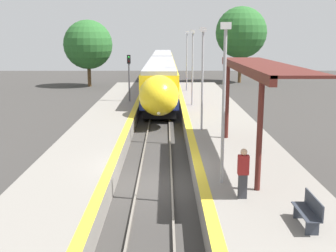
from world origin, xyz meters
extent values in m
plane|color=#383533|center=(0.00, 0.00, 0.00)|extent=(120.00, 120.00, 0.00)
cube|color=slate|center=(-0.72, 0.00, 0.07)|extent=(0.08, 90.00, 0.15)
cube|color=slate|center=(0.72, 0.00, 0.07)|extent=(0.08, 90.00, 0.15)
cube|color=black|center=(0.00, 23.66, 0.62)|extent=(2.50, 20.43, 0.81)
cube|color=navy|center=(0.00, 23.66, 1.46)|extent=(2.84, 22.21, 0.87)
cube|color=red|center=(0.00, 23.66, 2.04)|extent=(2.85, 22.21, 0.30)
cube|color=yellow|center=(0.00, 23.66, 2.85)|extent=(2.84, 22.21, 1.31)
cube|color=black|center=(0.00, 23.66, 2.78)|extent=(2.87, 20.43, 0.72)
cube|color=#9E9EA3|center=(0.00, 23.66, 3.66)|extent=(2.55, 22.21, 0.30)
cylinder|color=black|center=(-0.72, 15.68, 0.45)|extent=(0.12, 0.91, 0.91)
cylinder|color=black|center=(0.72, 15.68, 0.45)|extent=(0.12, 0.91, 0.91)
cylinder|color=black|center=(-0.72, 17.88, 0.45)|extent=(0.12, 0.91, 0.91)
cylinder|color=black|center=(0.72, 17.88, 0.45)|extent=(0.12, 0.91, 0.91)
cylinder|color=black|center=(-0.72, 29.44, 0.45)|extent=(0.12, 0.91, 0.91)
cylinder|color=black|center=(0.72, 29.44, 0.45)|extent=(0.12, 0.91, 0.91)
cylinder|color=black|center=(-0.72, 31.64, 0.45)|extent=(0.12, 0.91, 0.91)
cylinder|color=black|center=(0.72, 31.64, 0.45)|extent=(0.12, 0.91, 0.91)
ellipsoid|color=yellow|center=(0.00, 11.40, 2.27)|extent=(2.72, 3.46, 2.73)
ellipsoid|color=black|center=(0.00, 10.97, 2.71)|extent=(1.99, 2.02, 1.39)
sphere|color=#F9F4CC|center=(0.00, 10.11, 1.28)|extent=(0.24, 0.24, 0.24)
cube|color=black|center=(0.00, 46.66, 0.62)|extent=(2.50, 20.43, 0.81)
cube|color=navy|center=(0.00, 46.66, 1.46)|extent=(2.84, 22.21, 0.87)
cube|color=red|center=(0.00, 46.66, 2.04)|extent=(2.85, 22.21, 0.30)
cube|color=yellow|center=(0.00, 46.66, 2.85)|extent=(2.84, 22.21, 1.31)
cube|color=black|center=(0.00, 46.66, 2.78)|extent=(2.87, 20.43, 0.72)
cube|color=#9E9EA3|center=(0.00, 46.66, 3.66)|extent=(2.55, 22.21, 0.30)
cylinder|color=black|center=(-0.72, 38.68, 0.45)|extent=(0.12, 0.91, 0.91)
cylinder|color=black|center=(0.72, 38.68, 0.45)|extent=(0.12, 0.91, 0.91)
cylinder|color=black|center=(-0.72, 40.88, 0.45)|extent=(0.12, 0.91, 0.91)
cylinder|color=black|center=(0.72, 40.88, 0.45)|extent=(0.12, 0.91, 0.91)
cylinder|color=black|center=(-0.72, 52.45, 0.45)|extent=(0.12, 0.91, 0.91)
cylinder|color=black|center=(0.72, 52.45, 0.45)|extent=(0.12, 0.91, 0.91)
cylinder|color=black|center=(-0.72, 54.65, 0.45)|extent=(0.12, 0.91, 0.91)
cylinder|color=black|center=(0.72, 54.65, 0.45)|extent=(0.12, 0.91, 0.91)
cube|color=gray|center=(3.90, 0.00, 0.46)|extent=(4.52, 64.00, 0.92)
cube|color=yellow|center=(1.84, 0.00, 0.92)|extent=(0.40, 64.00, 0.01)
cube|color=gray|center=(-3.40, 0.00, 0.46)|extent=(3.53, 64.00, 0.92)
cube|color=yellow|center=(-1.84, 0.00, 0.92)|extent=(0.40, 64.00, 0.01)
cube|color=#2D333D|center=(4.45, -6.37, 1.13)|extent=(0.36, 0.06, 0.42)
cube|color=#2D333D|center=(4.45, -5.27, 1.13)|extent=(0.36, 0.06, 0.42)
cube|color=#2D333D|center=(4.45, -5.82, 1.36)|extent=(0.44, 1.46, 0.03)
cube|color=#2D333D|center=(4.65, -5.82, 1.59)|extent=(0.04, 1.46, 0.44)
cube|color=#333338|center=(3.03, -3.68, 1.33)|extent=(0.28, 0.20, 0.83)
cube|color=maroon|center=(3.03, -3.68, 2.08)|extent=(0.36, 0.22, 0.66)
sphere|color=tan|center=(3.03, -3.68, 2.52)|extent=(0.22, 0.22, 0.22)
cylinder|color=#59595E|center=(-2.54, 17.70, 2.01)|extent=(0.14, 0.14, 4.01)
cube|color=black|center=(-2.54, 17.70, 4.36)|extent=(0.28, 0.20, 0.70)
sphere|color=#1ED833|center=(-2.54, 17.59, 4.53)|extent=(0.14, 0.14, 0.14)
sphere|color=#330A0A|center=(-2.54, 17.59, 4.19)|extent=(0.14, 0.14, 0.14)
cylinder|color=#9E9EA3|center=(2.53, -2.15, 3.69)|extent=(0.12, 0.12, 5.53)
cube|color=silver|center=(2.53, -2.15, 6.57)|extent=(0.36, 0.20, 0.24)
cylinder|color=#9E9EA3|center=(2.53, 6.74, 3.69)|extent=(0.12, 0.12, 5.53)
cube|color=silver|center=(2.53, 6.74, 6.57)|extent=(0.36, 0.20, 0.24)
cylinder|color=#9E9EA3|center=(2.53, 15.64, 3.69)|extent=(0.12, 0.12, 5.53)
cube|color=silver|center=(2.53, 15.64, 6.57)|extent=(0.36, 0.20, 0.24)
cylinder|color=#9E9EA3|center=(2.53, 24.54, 3.69)|extent=(0.12, 0.12, 5.53)
cube|color=silver|center=(2.53, 24.54, 6.57)|extent=(0.36, 0.20, 0.24)
cylinder|color=#511E19|center=(3.69, -2.92, 2.86)|extent=(0.20, 0.20, 3.88)
cylinder|color=#511E19|center=(3.69, 4.83, 2.86)|extent=(0.20, 0.20, 3.88)
cube|color=#511E19|center=(3.69, 0.96, 4.90)|extent=(0.24, 10.75, 0.36)
cube|color=#511E19|center=(4.59, 0.96, 5.02)|extent=(2.00, 10.75, 0.10)
cylinder|color=brown|center=(-9.10, 35.86, 1.38)|extent=(0.44, 0.44, 2.77)
sphere|color=#286028|center=(-9.10, 35.86, 5.17)|extent=(6.00, 6.00, 6.00)
cylinder|color=brown|center=(10.47, 40.15, 1.97)|extent=(0.44, 0.44, 3.95)
sphere|color=#286028|center=(10.47, 40.15, 6.66)|extent=(6.78, 6.78, 6.78)
camera|label=1|loc=(0.47, -16.92, 6.24)|focal=45.00mm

